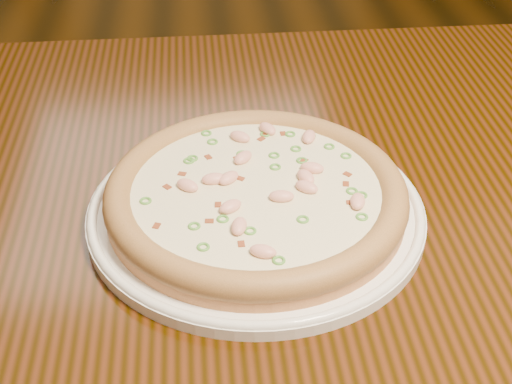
{
  "coord_description": "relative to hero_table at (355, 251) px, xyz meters",
  "views": [
    {
      "loc": [
        0.13,
        -1.19,
        1.19
      ],
      "look_at": [
        0.19,
        -0.63,
        0.78
      ],
      "focal_mm": 50.0,
      "sensor_mm": 36.0,
      "label": 1
    }
  ],
  "objects": [
    {
      "name": "hero_table",
      "position": [
        0.0,
        0.0,
        0.0
      ],
      "size": [
        1.2,
        0.8,
        0.75
      ],
      "color": "black",
      "rests_on": "ground"
    },
    {
      "name": "plate",
      "position": [
        -0.12,
        -0.05,
        0.11
      ],
      "size": [
        0.33,
        0.33,
        0.02
      ],
      "color": "white",
      "rests_on": "hero_table"
    },
    {
      "name": "pizza",
      "position": [
        -0.12,
        -0.05,
        0.13
      ],
      "size": [
        0.3,
        0.3,
        0.03
      ],
      "color": "tan",
      "rests_on": "plate"
    },
    {
      "name": "ground",
      "position": [
        -0.31,
        0.58,
        -0.65
      ],
      "size": [
        9.0,
        9.0,
        0.0
      ],
      "primitive_type": "plane",
      "color": "black"
    }
  ]
}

